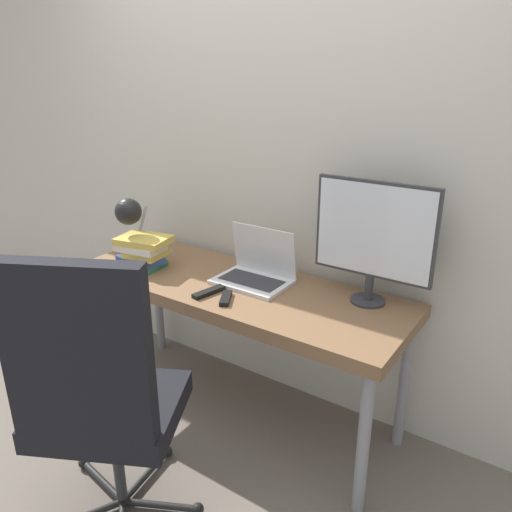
{
  "coord_description": "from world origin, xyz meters",
  "views": [
    {
      "loc": [
        1.31,
        -1.45,
        1.69
      ],
      "look_at": [
        0.14,
        0.27,
        0.91
      ],
      "focal_mm": 35.0,
      "sensor_mm": 36.0,
      "label": 1
    }
  ],
  "objects": [
    {
      "name": "book_stack",
      "position": [
        -0.52,
        0.2,
        0.81
      ],
      "size": [
        0.29,
        0.23,
        0.16
      ],
      "color": "#286B47",
      "rests_on": "desk"
    },
    {
      "name": "tv_remote",
      "position": [
        -0.03,
        0.13,
        0.74
      ],
      "size": [
        0.07,
        0.17,
        0.02
      ],
      "color": "black",
      "rests_on": "desk"
    },
    {
      "name": "wall_back",
      "position": [
        0.0,
        0.66,
        1.3
      ],
      "size": [
        8.0,
        0.05,
        2.6
      ],
      "color": "beige",
      "rests_on": "ground_plane"
    },
    {
      "name": "office_chair",
      "position": [
        0.02,
        -0.55,
        0.63
      ],
      "size": [
        0.67,
        0.65,
        1.15
      ],
      "color": "black",
      "rests_on": "ground_plane"
    },
    {
      "name": "desk",
      "position": [
        0.0,
        0.3,
        0.66
      ],
      "size": [
        1.68,
        0.59,
        0.73
      ],
      "color": "brown",
      "rests_on": "ground_plane"
    },
    {
      "name": "monitor",
      "position": [
        0.6,
        0.47,
        1.04
      ],
      "size": [
        0.52,
        0.15,
        0.54
      ],
      "color": "#333338",
      "rests_on": "desk"
    },
    {
      "name": "desk_lamp",
      "position": [
        -0.61,
        0.22,
        0.98
      ],
      "size": [
        0.14,
        0.25,
        0.35
      ],
      "color": "#4C4C51",
      "rests_on": "desk"
    },
    {
      "name": "laptop",
      "position": [
        0.06,
        0.37,
        0.78
      ],
      "size": [
        0.35,
        0.25,
        0.26
      ],
      "color": "silver",
      "rests_on": "desk"
    },
    {
      "name": "media_remote",
      "position": [
        0.07,
        0.13,
        0.74
      ],
      "size": [
        0.1,
        0.14,
        0.02
      ],
      "color": "black",
      "rests_on": "desk"
    },
    {
      "name": "ground_plane",
      "position": [
        0.0,
        0.0,
        0.0
      ],
      "size": [
        12.0,
        12.0,
        0.0
      ],
      "primitive_type": "plane",
      "color": "#70665B"
    }
  ]
}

